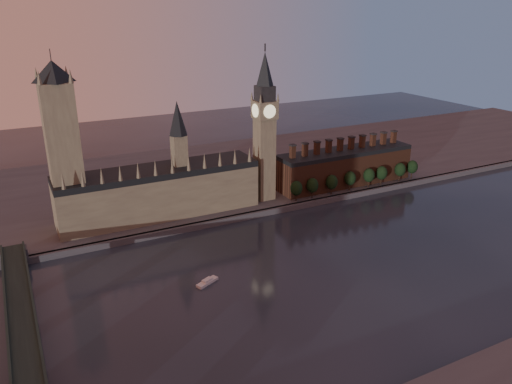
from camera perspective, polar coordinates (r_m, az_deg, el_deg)
ground at (r=272.29m, az=10.10°, el=-9.24°), size 900.00×900.00×0.00m
north_bank at (r=414.00m, az=-4.73°, el=1.85°), size 900.00×182.00×4.00m
palace_of_westminster at (r=331.32m, az=-10.89°, el=0.34°), size 130.00×30.30×74.00m
victoria_tower at (r=310.88m, az=-21.23°, el=5.21°), size 24.00×24.00×108.00m
big_ben at (r=343.83m, az=0.98°, el=7.56°), size 15.00×15.00×107.00m
chimney_block at (r=390.83m, az=10.05°, el=2.91°), size 110.00×25.00×37.00m
embankment_tree_0 at (r=351.77m, az=4.64°, el=0.43°), size 8.60×8.60×14.88m
embankment_tree_1 at (r=358.56m, az=6.46°, el=0.76°), size 8.60×8.60×14.88m
embankment_tree_2 at (r=367.07m, az=8.66°, el=1.12°), size 8.60×8.60×14.88m
embankment_tree_3 at (r=377.52m, az=10.71°, el=1.54°), size 8.60×8.60×14.88m
embankment_tree_4 at (r=387.52m, az=12.79°, el=1.88°), size 8.60×8.60×14.88m
embankment_tree_5 at (r=395.25m, az=14.17°, el=2.13°), size 8.60×8.60×14.88m
embankment_tree_6 at (r=407.26m, az=16.15°, el=2.48°), size 8.60×8.60×14.88m
embankment_tree_7 at (r=416.86m, az=17.43°, el=2.75°), size 8.60×8.60×14.88m
westminster_bridge at (r=222.09m, az=-24.84°, el=-16.28°), size 14.00×200.00×11.55m
river_boat at (r=260.86m, az=-5.60°, el=-10.17°), size 13.20×8.69×2.57m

